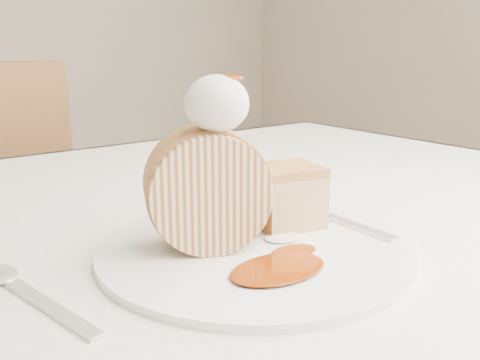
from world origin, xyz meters
TOP-DOWN VIEW (x-y plane):
  - table at (0.00, 0.20)m, footprint 1.40×0.90m
  - plate at (0.03, 0.03)m, footprint 0.36×0.36m
  - roulade_slice at (-0.01, 0.06)m, footprint 0.13×0.10m
  - cake_chunk at (0.09, 0.06)m, footprint 0.08×0.08m
  - whipped_cream at (-0.00, 0.05)m, footprint 0.06×0.06m
  - caramel_drizzle at (0.01, 0.05)m, footprint 0.03×0.02m
  - caramel_pool at (0.01, -0.03)m, footprint 0.11×0.08m
  - fork at (0.15, 0.02)m, footprint 0.03×0.18m
  - spoon at (-0.17, 0.04)m, footprint 0.05×0.16m

SIDE VIEW (x-z plane):
  - table at x=0.00m, z-range 0.29..1.04m
  - spoon at x=-0.17m, z-range 0.75..0.75m
  - plate at x=0.03m, z-range 0.75..0.76m
  - fork at x=0.15m, z-range 0.76..0.76m
  - caramel_pool at x=0.01m, z-range 0.76..0.76m
  - cake_chunk at x=0.09m, z-range 0.76..0.81m
  - roulade_slice at x=-0.01m, z-range 0.76..0.87m
  - whipped_cream at x=0.00m, z-range 0.87..0.92m
  - caramel_drizzle at x=0.01m, z-range 0.92..0.93m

